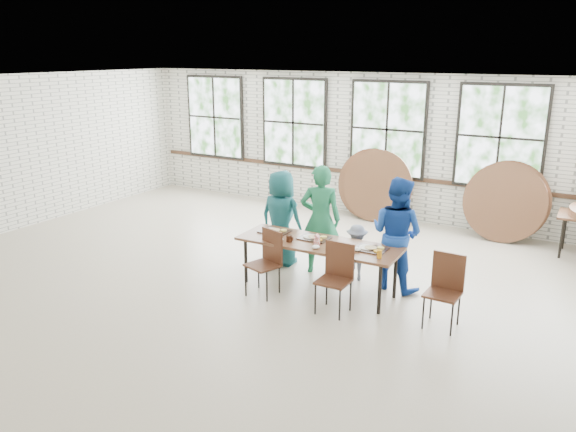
# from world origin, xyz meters

# --- Properties ---
(room) EXTENTS (12.00, 12.00, 12.00)m
(room) POSITION_xyz_m (0.00, 4.44, 1.83)
(room) COLOR #B6A591
(room) RESTS_ON ground
(dining_table) EXTENTS (2.42, 0.86, 0.74)m
(dining_table) POSITION_xyz_m (0.53, 0.36, 0.69)
(dining_table) COLOR brown
(dining_table) RESTS_ON ground
(chair_near_left) EXTENTS (0.52, 0.51, 0.95)m
(chair_near_left) POSITION_xyz_m (-0.05, -0.11, 0.56)
(chair_near_left) COLOR #4D2919
(chair_near_left) RESTS_ON ground
(chair_near_right) EXTENTS (0.42, 0.41, 0.95)m
(chair_near_right) POSITION_xyz_m (1.06, -0.12, 0.56)
(chair_near_right) COLOR #4D2919
(chair_near_right) RESTS_ON ground
(chair_spare) EXTENTS (0.43, 0.42, 0.95)m
(chair_spare) POSITION_xyz_m (2.44, 0.20, 0.56)
(chair_spare) COLOR #4D2919
(chair_spare) RESTS_ON ground
(adult_teal) EXTENTS (0.79, 0.52, 1.58)m
(adult_teal) POSITION_xyz_m (-0.49, 1.01, 0.79)
(adult_teal) COLOR #196156
(adult_teal) RESTS_ON ground
(adult_green) EXTENTS (0.75, 0.62, 1.74)m
(adult_green) POSITION_xyz_m (0.23, 1.01, 0.87)
(adult_green) COLOR #1D7047
(adult_green) RESTS_ON ground
(toddler) EXTENTS (0.65, 0.52, 0.88)m
(toddler) POSITION_xyz_m (0.86, 1.01, 0.44)
(toddler) COLOR #162546
(toddler) RESTS_ON ground
(adult_blue) EXTENTS (0.94, 0.80, 1.69)m
(adult_blue) POSITION_xyz_m (1.48, 1.01, 0.85)
(adult_blue) COLOR #153D97
(adult_blue) RESTS_ON ground
(tabletop_clutter) EXTENTS (2.06, 0.59, 0.11)m
(tabletop_clutter) POSITION_xyz_m (0.63, 0.33, 0.77)
(tabletop_clutter) COLOR black
(tabletop_clutter) RESTS_ON dining_table
(round_tops_leaning) EXTENTS (4.21, 0.49, 1.49)m
(round_tops_leaning) POSITION_xyz_m (1.17, 4.18, 0.73)
(round_tops_leaning) COLOR brown
(round_tops_leaning) RESTS_ON ground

